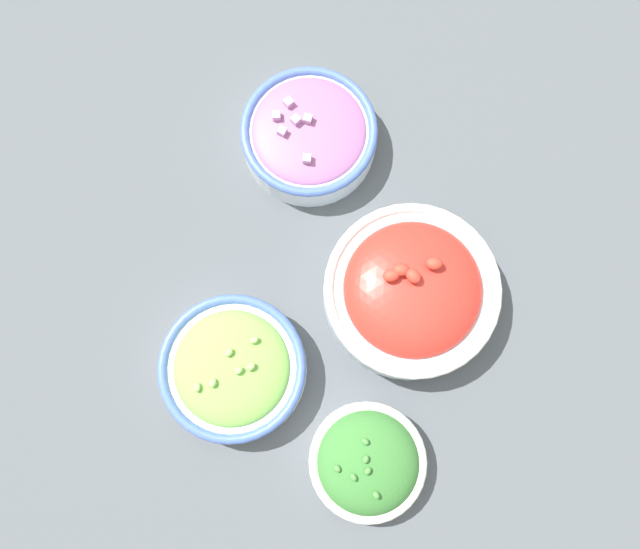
# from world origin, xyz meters

# --- Properties ---
(ground_plane) EXTENTS (3.00, 3.00, 0.00)m
(ground_plane) POSITION_xyz_m (0.00, 0.00, 0.00)
(ground_plane) COLOR #4C5156
(bowl_red_onion) EXTENTS (0.18, 0.18, 0.07)m
(bowl_red_onion) POSITION_xyz_m (0.16, 0.09, 0.03)
(bowl_red_onion) COLOR silver
(bowl_red_onion) RESTS_ON ground_plane
(bowl_lettuce) EXTENTS (0.18, 0.18, 0.07)m
(bowl_lettuce) POSITION_xyz_m (-0.15, 0.05, 0.03)
(bowl_lettuce) COLOR silver
(bowl_lettuce) RESTS_ON ground_plane
(bowl_cherry_tomatoes) EXTENTS (0.22, 0.22, 0.10)m
(bowl_cherry_tomatoes) POSITION_xyz_m (0.02, -0.11, 0.04)
(bowl_cherry_tomatoes) COLOR #B2C1CC
(bowl_cherry_tomatoes) RESTS_ON ground_plane
(bowl_broccoli) EXTENTS (0.14, 0.14, 0.07)m
(bowl_broccoli) POSITION_xyz_m (-0.19, -0.14, 0.03)
(bowl_broccoli) COLOR white
(bowl_broccoli) RESTS_ON ground_plane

